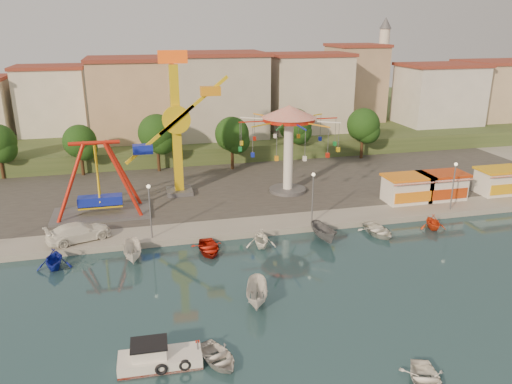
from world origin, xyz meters
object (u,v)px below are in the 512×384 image
object	(u,v)px
wave_swinger	(289,129)
pirate_ship_ride	(98,181)
kamikaze_tower	(180,129)
cabin_motorboat	(158,359)
rowboat_a	(218,357)
van	(79,232)
skiff	(257,294)

from	to	relation	value
wave_swinger	pirate_ship_ride	bearing A→B (deg)	-172.73
kamikaze_tower	cabin_motorboat	bearing A→B (deg)	-98.74
kamikaze_tower	pirate_ship_ride	bearing A→B (deg)	-151.91
rowboat_a	van	bearing A→B (deg)	95.80
pirate_ship_ride	skiff	bearing A→B (deg)	-59.25
wave_swinger	rowboat_a	bearing A→B (deg)	-114.90
cabin_motorboat	rowboat_a	distance (m)	3.63
kamikaze_tower	skiff	distance (m)	26.36
wave_swinger	skiff	world-z (taller)	wave_swinger
wave_swinger	rowboat_a	xyz separation A→B (m)	(-13.45, -28.98, -7.83)
pirate_ship_ride	kamikaze_tower	world-z (taller)	kamikaze_tower
kamikaze_tower	skiff	xyz separation A→B (m)	(2.89, -25.08, -7.60)
rowboat_a	van	xyz separation A→B (m)	(-9.73, 19.89, 1.08)
pirate_ship_ride	wave_swinger	size ratio (longest dim) A/B	0.86
pirate_ship_ride	van	xyz separation A→B (m)	(-1.72, -6.35, -2.95)
kamikaze_tower	wave_swinger	bearing A→B (deg)	-9.82
pirate_ship_ride	rowboat_a	bearing A→B (deg)	-73.01
van	cabin_motorboat	bearing A→B (deg)	177.18
kamikaze_tower	wave_swinger	size ratio (longest dim) A/B	1.42
cabin_motorboat	rowboat_a	xyz separation A→B (m)	(3.58, -0.58, -0.11)
van	rowboat_a	bearing A→B (deg)	-174.42
cabin_motorboat	van	bearing A→B (deg)	109.85
kamikaze_tower	van	distance (m)	17.09
skiff	van	size ratio (longest dim) A/B	0.72
van	kamikaze_tower	bearing A→B (deg)	-64.52
pirate_ship_ride	skiff	size ratio (longest dim) A/B	2.37
wave_swinger	van	xyz separation A→B (m)	(-23.19, -9.09, -6.75)
cabin_motorboat	van	xyz separation A→B (m)	(-6.15, 19.31, 0.98)
cabin_motorboat	skiff	world-z (taller)	skiff
kamikaze_tower	rowboat_a	distance (m)	32.15
pirate_ship_ride	rowboat_a	distance (m)	27.73
pirate_ship_ride	wave_swinger	bearing A→B (deg)	7.27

